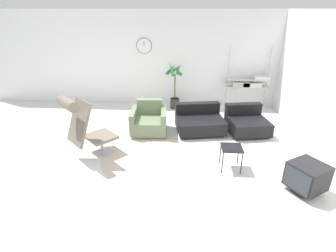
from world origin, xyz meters
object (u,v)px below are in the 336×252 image
object	(u,v)px
couch_second	(247,123)
shelf_unit	(249,83)
armchair_red	(149,121)
lounge_chair	(84,123)
couch_low	(199,122)
crt_television	(307,177)
side_table	(232,150)
potted_plant	(175,88)

from	to	relation	value
couch_second	shelf_unit	distance (m)	1.86
armchair_red	couch_second	xyz separation A→B (m)	(2.40, 0.15, -0.05)
lounge_chair	couch_low	distance (m)	2.81
couch_low	couch_second	size ratio (longest dim) A/B	1.19
lounge_chair	armchair_red	bearing A→B (deg)	93.72
lounge_chair	crt_television	bearing A→B (deg)	31.37
lounge_chair	couch_second	distance (m)	3.83
side_table	crt_television	size ratio (longest dim) A/B	0.64
lounge_chair	couch_second	size ratio (longest dim) A/B	1.24
potted_plant	couch_second	bearing A→B (deg)	-40.85
side_table	crt_television	bearing A→B (deg)	-29.34
side_table	lounge_chair	bearing A→B (deg)	175.59
lounge_chair	side_table	world-z (taller)	lounge_chair
couch_low	couch_second	xyz separation A→B (m)	(1.16, 0.01, 0.00)
couch_second	potted_plant	world-z (taller)	potted_plant
armchair_red	side_table	bearing A→B (deg)	135.54
couch_low	crt_television	xyz separation A→B (m)	(1.64, -2.31, 0.05)
couch_low	potted_plant	distance (m)	1.80
side_table	crt_television	world-z (taller)	crt_television
side_table	potted_plant	xyz separation A→B (m)	(-1.20, 3.28, 0.24)
crt_television	potted_plant	world-z (taller)	potted_plant
couch_second	armchair_red	bearing A→B (deg)	-6.47
crt_television	shelf_unit	distance (m)	4.09
potted_plant	side_table	bearing A→B (deg)	-69.89
side_table	shelf_unit	xyz separation A→B (m)	(1.00, 3.42, 0.40)
potted_plant	crt_television	bearing A→B (deg)	-59.24
crt_television	shelf_unit	xyz separation A→B (m)	(-0.13, 4.06, 0.51)
couch_low	shelf_unit	world-z (taller)	shelf_unit
couch_second	side_table	distance (m)	1.81
couch_second	side_table	size ratio (longest dim) A/B	2.35
armchair_red	couch_second	world-z (taller)	armchair_red
side_table	crt_television	xyz separation A→B (m)	(1.13, -0.64, -0.12)
armchair_red	couch_second	size ratio (longest dim) A/B	0.85
couch_second	potted_plant	xyz separation A→B (m)	(-1.85, 1.60, 0.41)
armchair_red	shelf_unit	size ratio (longest dim) A/B	0.49
shelf_unit	side_table	bearing A→B (deg)	-106.33
side_table	couch_low	bearing A→B (deg)	107.04
lounge_chair	crt_television	world-z (taller)	lounge_chair
couch_low	side_table	size ratio (longest dim) A/B	2.79
couch_second	crt_television	distance (m)	2.37
couch_second	potted_plant	size ratio (longest dim) A/B	0.74
lounge_chair	shelf_unit	size ratio (longest dim) A/B	0.71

